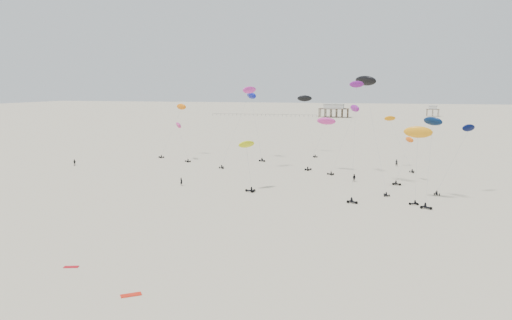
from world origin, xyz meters
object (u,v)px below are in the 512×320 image
(spectator_0, at_px, (181,185))
(rig_7, at_px, (177,117))
(pavilion_small, at_px, (433,112))
(rig_3, at_px, (253,107))
(pavilion_main, at_px, (334,111))

(spectator_0, bearing_deg, rig_7, -44.15)
(pavilion_small, xyz_separation_m, rig_3, (-73.51, -242.90, 12.39))
(rig_7, bearing_deg, spectator_0, -132.57)
(pavilion_main, relative_size, spectator_0, 9.79)
(pavilion_main, height_order, pavilion_small, pavilion_main)
(rig_3, distance_m, spectator_0, 48.76)
(rig_3, bearing_deg, pavilion_small, -161.24)
(spectator_0, bearing_deg, rig_3, -74.32)
(pavilion_main, bearing_deg, pavilion_small, 23.20)
(rig_3, bearing_deg, spectator_0, 29.54)
(pavilion_small, relative_size, spectator_0, 4.19)
(pavilion_main, height_order, rig_7, rig_7)
(pavilion_small, height_order, spectator_0, pavilion_small)
(rig_3, xyz_separation_m, rig_7, (-25.72, 0.74, -3.37))
(pavilion_main, relative_size, pavilion_small, 2.33)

